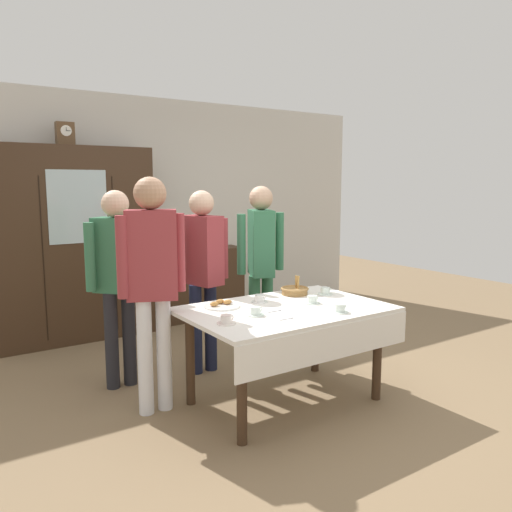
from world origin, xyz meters
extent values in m
plane|color=#846B4C|center=(0.00, 0.00, 0.00)|extent=(12.00, 12.00, 0.00)
cube|color=silver|center=(0.00, 2.65, 1.35)|extent=(6.40, 0.10, 2.70)
cylinder|color=#3D2819|center=(-0.63, -0.57, 0.36)|extent=(0.07, 0.07, 0.72)
cylinder|color=#3D2819|center=(0.63, -0.57, 0.36)|extent=(0.07, 0.07, 0.72)
cylinder|color=#3D2819|center=(-0.63, 0.17, 0.36)|extent=(0.07, 0.07, 0.72)
cylinder|color=#3D2819|center=(0.63, 0.17, 0.36)|extent=(0.07, 0.07, 0.72)
cube|color=white|center=(0.00, -0.20, 0.74)|extent=(1.54, 1.02, 0.03)
cube|color=white|center=(0.00, -0.71, 0.60)|extent=(1.54, 0.01, 0.24)
cube|color=#3D2819|center=(-0.90, 2.35, 1.04)|extent=(1.65, 0.45, 2.08)
cube|color=silver|center=(-0.90, 2.13, 1.46)|extent=(0.59, 0.01, 0.75)
cube|color=black|center=(-1.26, 2.13, 0.94)|extent=(0.01, 0.01, 1.66)
cube|color=black|center=(-0.54, 2.13, 0.94)|extent=(0.01, 0.01, 1.66)
cube|color=brown|center=(-0.94, 2.35, 2.20)|extent=(0.18, 0.10, 0.24)
cylinder|color=white|center=(-0.94, 2.30, 2.23)|extent=(0.11, 0.01, 0.11)
cube|color=black|center=(-0.94, 2.30, 2.24)|extent=(0.00, 0.00, 0.04)
cube|color=black|center=(-0.92, 2.30, 2.23)|extent=(0.05, 0.00, 0.00)
cube|color=#3D2819|center=(0.63, 2.41, 0.44)|extent=(1.11, 0.35, 0.88)
cube|color=#99332D|center=(0.63, 2.41, 0.90)|extent=(0.12, 0.21, 0.04)
cube|color=#2D5184|center=(0.63, 2.41, 0.93)|extent=(0.13, 0.23, 0.02)
cube|color=#3D754C|center=(0.63, 2.41, 0.96)|extent=(0.17, 0.21, 0.04)
cylinder|color=white|center=(-0.07, 0.05, 0.76)|extent=(0.13, 0.13, 0.01)
cylinder|color=white|center=(-0.07, 0.05, 0.79)|extent=(0.08, 0.08, 0.05)
torus|color=white|center=(-0.03, 0.05, 0.79)|extent=(0.04, 0.01, 0.04)
cylinder|color=#47230F|center=(-0.07, 0.05, 0.81)|extent=(0.06, 0.06, 0.01)
cylinder|color=silver|center=(0.26, -0.21, 0.76)|extent=(0.13, 0.13, 0.01)
cylinder|color=silver|center=(0.26, -0.21, 0.79)|extent=(0.08, 0.08, 0.05)
torus|color=silver|center=(0.30, -0.21, 0.79)|extent=(0.04, 0.01, 0.04)
cylinder|color=#47230F|center=(0.26, -0.21, 0.81)|extent=(0.06, 0.06, 0.01)
cylinder|color=silver|center=(0.56, -0.03, 0.76)|extent=(0.13, 0.13, 0.01)
cylinder|color=silver|center=(0.56, -0.03, 0.79)|extent=(0.08, 0.08, 0.05)
torus|color=silver|center=(0.60, -0.03, 0.79)|extent=(0.04, 0.01, 0.04)
cylinder|color=silver|center=(-0.32, -0.26, 0.76)|extent=(0.13, 0.13, 0.01)
cylinder|color=silver|center=(-0.32, -0.26, 0.79)|extent=(0.08, 0.08, 0.05)
torus|color=silver|center=(-0.28, -0.26, 0.79)|extent=(0.04, 0.01, 0.04)
cylinder|color=#47230F|center=(-0.32, -0.26, 0.81)|extent=(0.06, 0.06, 0.01)
cylinder|color=silver|center=(0.24, -0.54, 0.76)|extent=(0.13, 0.13, 0.01)
cylinder|color=silver|center=(0.24, -0.54, 0.79)|extent=(0.08, 0.08, 0.05)
torus|color=silver|center=(0.28, -0.54, 0.79)|extent=(0.04, 0.01, 0.04)
cylinder|color=white|center=(-0.61, -0.34, 0.76)|extent=(0.13, 0.13, 0.01)
cylinder|color=white|center=(-0.61, -0.34, 0.79)|extent=(0.08, 0.08, 0.05)
torus|color=white|center=(-0.57, -0.34, 0.79)|extent=(0.04, 0.01, 0.04)
cylinder|color=#47230F|center=(-0.61, -0.34, 0.81)|extent=(0.06, 0.06, 0.01)
cylinder|color=#9E7542|center=(0.35, 0.12, 0.78)|extent=(0.22, 0.22, 0.05)
torus|color=#9E7542|center=(0.35, 0.12, 0.80)|extent=(0.24, 0.24, 0.02)
cylinder|color=tan|center=(0.37, 0.11, 0.85)|extent=(0.03, 0.02, 0.12)
cylinder|color=tan|center=(0.38, 0.12, 0.85)|extent=(0.04, 0.02, 0.12)
cylinder|color=tan|center=(0.37, 0.14, 0.85)|extent=(0.03, 0.03, 0.12)
cylinder|color=white|center=(-0.39, 0.08, 0.76)|extent=(0.28, 0.28, 0.01)
ellipsoid|color=#BC7F3D|center=(-0.34, 0.10, 0.78)|extent=(0.07, 0.05, 0.04)
ellipsoid|color=#BC7F3D|center=(-0.38, 0.14, 0.78)|extent=(0.07, 0.05, 0.04)
ellipsoid|color=#BC7F3D|center=(-0.45, 0.10, 0.78)|extent=(0.07, 0.05, 0.04)
cube|color=silver|center=(-0.15, -0.26, 0.76)|extent=(0.10, 0.01, 0.00)
ellipsoid|color=silver|center=(-0.09, -0.26, 0.76)|extent=(0.03, 0.02, 0.01)
cube|color=silver|center=(-0.21, -0.47, 0.76)|extent=(0.10, 0.01, 0.00)
ellipsoid|color=silver|center=(-0.15, -0.47, 0.76)|extent=(0.03, 0.02, 0.01)
cylinder|color=silver|center=(-0.98, 0.20, 0.43)|extent=(0.11, 0.11, 0.86)
cylinder|color=silver|center=(-0.83, 0.20, 0.43)|extent=(0.11, 0.11, 0.86)
cube|color=#933338|center=(-0.90, 0.20, 1.19)|extent=(0.41, 0.33, 0.65)
sphere|color=tan|center=(-0.90, 0.20, 1.63)|extent=(0.23, 0.23, 0.23)
cylinder|color=#933338|center=(-1.12, 0.20, 1.19)|extent=(0.08, 0.08, 0.58)
cylinder|color=#933338|center=(-0.68, 0.20, 1.19)|extent=(0.08, 0.08, 0.58)
cylinder|color=#191E38|center=(-0.29, 0.72, 0.40)|extent=(0.11, 0.11, 0.81)
cylinder|color=#191E38|center=(-0.14, 0.72, 0.40)|extent=(0.11, 0.11, 0.81)
cube|color=#933338|center=(-0.22, 0.72, 1.11)|extent=(0.28, 0.40, 0.61)
sphere|color=#DBB293|center=(-0.22, 0.72, 1.52)|extent=(0.22, 0.22, 0.22)
cylinder|color=#933338|center=(-0.44, 0.72, 1.11)|extent=(0.08, 0.08, 0.55)
cylinder|color=#933338|center=(0.00, 0.72, 1.11)|extent=(0.08, 0.08, 0.55)
cylinder|color=#232328|center=(-1.03, 0.81, 0.41)|extent=(0.11, 0.11, 0.81)
cylinder|color=#232328|center=(-0.88, 0.81, 0.41)|extent=(0.11, 0.11, 0.81)
cube|color=#33704C|center=(-0.95, 0.81, 1.12)|extent=(0.39, 0.40, 0.61)
sphere|color=#DBB293|center=(-0.95, 0.81, 1.53)|extent=(0.22, 0.22, 0.22)
cylinder|color=#33704C|center=(-1.17, 0.81, 1.12)|extent=(0.08, 0.08, 0.55)
cylinder|color=#33704C|center=(-0.73, 0.81, 1.12)|extent=(0.08, 0.08, 0.55)
cylinder|color=#33704C|center=(0.33, 0.72, 0.41)|extent=(0.11, 0.11, 0.83)
cylinder|color=#33704C|center=(0.48, 0.72, 0.41)|extent=(0.11, 0.11, 0.83)
cube|color=#33704C|center=(0.41, 0.72, 1.14)|extent=(0.33, 0.41, 0.62)
sphere|color=tan|center=(0.41, 0.72, 1.56)|extent=(0.22, 0.22, 0.22)
cylinder|color=#33704C|center=(0.19, 0.72, 1.14)|extent=(0.08, 0.08, 0.56)
cylinder|color=#33704C|center=(0.63, 0.72, 1.14)|extent=(0.08, 0.08, 0.56)
camera|label=1|loc=(-2.29, -3.21, 1.70)|focal=35.62mm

